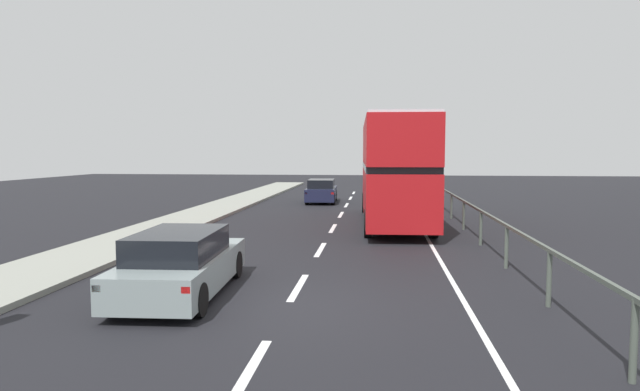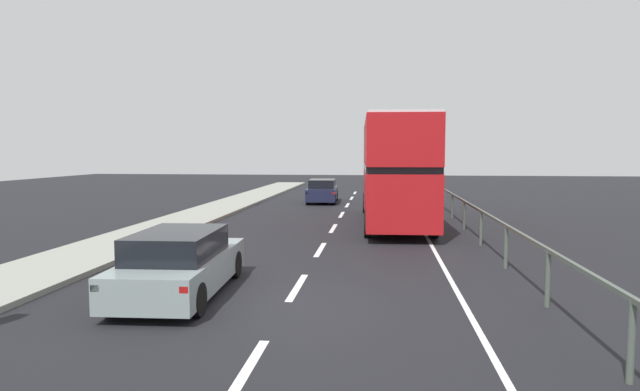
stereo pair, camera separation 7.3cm
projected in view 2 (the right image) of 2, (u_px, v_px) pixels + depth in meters
ground_plane at (288, 305)px, 10.83m from camera, size 75.09×120.00×0.10m
lane_paint_markings at (386, 237)px, 19.20m from camera, size 3.67×46.00×0.01m
bridge_side_railing at (472, 211)px, 19.09m from camera, size 0.10×42.00×1.17m
double_decker_bus_red at (394, 168)px, 22.59m from camera, size 2.92×10.90×4.42m
hatchback_car_near at (180, 264)px, 11.38m from camera, size 1.99×4.60×1.39m
sedan_car_ahead at (322, 191)px, 32.22m from camera, size 1.88×4.25×1.40m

